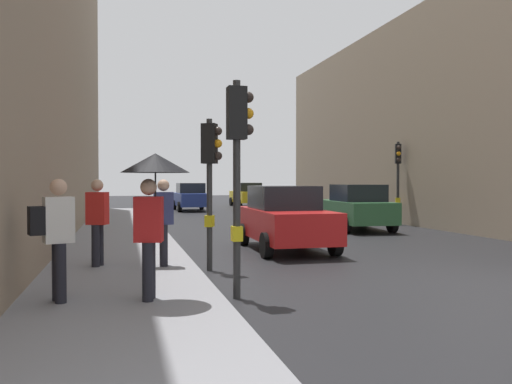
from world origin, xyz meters
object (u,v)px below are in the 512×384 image
Objects in this scene: traffic_light_mid_street at (398,168)px; pedestrian_with_grey_backpack at (161,217)px; pedestrian_with_umbrella at (153,185)px; pedestrian_with_black_backpack at (55,232)px; car_green_estate at (356,207)px; car_blue_van at (191,197)px; car_red_sedan at (285,218)px; car_yellow_taxi at (247,195)px; pedestrian_in_red_jacket at (97,219)px; traffic_light_near_right at (211,166)px; traffic_light_near_left at (238,148)px.

traffic_light_mid_street is 14.38m from pedestrian_with_grey_backpack.
pedestrian_with_umbrella is (-11.08, -12.55, -0.63)m from traffic_light_mid_street.
pedestrian_with_umbrella is 1.54m from pedestrian_with_black_backpack.
traffic_light_mid_street is at bearing 31.20° from car_green_estate.
car_blue_van is 19.59m from car_red_sedan.
pedestrian_with_grey_backpack reaches higher than car_green_estate.
pedestrian_with_umbrella reaches higher than car_red_sedan.
car_yellow_taxi is 2.39× the size of pedestrian_with_grey_backpack.
car_blue_van is at bearing 77.95° from pedestrian_in_red_jacket.
pedestrian_in_red_jacket is (-12.01, -9.18, -1.34)m from traffic_light_mid_street.
pedestrian_in_red_jacket is at bearing -151.75° from car_red_sedan.
car_red_sedan is (-7.17, -6.58, -1.60)m from traffic_light_mid_street.
pedestrian_with_black_backpack is at bearing -132.22° from car_green_estate.
pedestrian_in_red_jacket is at bearing 167.01° from pedestrian_with_grey_backpack.
traffic_light_near_right reaches higher than pedestrian_with_black_backpack.
pedestrian_with_grey_backpack reaches higher than car_blue_van.
pedestrian_in_red_jacket is at bearing -142.60° from traffic_light_mid_street.
car_blue_van is 1.00× the size of car_yellow_taxi.
pedestrian_with_grey_backpack is at bearing -98.78° from car_blue_van.
traffic_light_near_right is at bearing -4.89° from pedestrian_in_red_jacket.
traffic_light_near_right reaches higher than pedestrian_with_umbrella.
car_yellow_taxi is at bearing 98.07° from traffic_light_mid_street.
pedestrian_with_grey_backpack is 1.30m from pedestrian_in_red_jacket.
traffic_light_near_right is at bearing -105.02° from car_yellow_taxi.
pedestrian_with_grey_backpack is at bearing -106.99° from car_yellow_taxi.
traffic_light_near_left reaches higher than traffic_light_near_right.
traffic_light_near_left reaches higher than pedestrian_with_umbrella.
car_blue_van is at bearing 84.46° from traffic_light_near_left.
car_yellow_taxi is 31.51m from pedestrian_with_black_backpack.
car_red_sedan is at bearing -131.99° from car_green_estate.
car_blue_van and car_yellow_taxi have the same top height.
car_green_estate is 2.01× the size of pedestrian_with_umbrella.
traffic_light_near_right is at bearing -132.22° from car_red_sedan.
car_red_sedan is (2.53, 2.79, -1.33)m from traffic_light_near_right.
traffic_light_near_right is 0.74× the size of car_green_estate.
pedestrian_with_black_backpack is at bearing 171.85° from pedestrian_with_umbrella.
traffic_light_mid_street reaches higher than traffic_light_near_right.
traffic_light_mid_street is 17.79m from car_yellow_taxi.
pedestrian_with_umbrella is 1.21× the size of pedestrian_with_grey_backpack.
pedestrian_with_grey_backpack reaches higher than car_red_sedan.
car_blue_van is 25.85m from pedestrian_with_umbrella.
pedestrian_with_black_backpack is 1.00× the size of pedestrian_with_grey_backpack.
pedestrian_with_black_backpack is 1.00× the size of pedestrian_in_red_jacket.
pedestrian_with_grey_backpack is (-1.04, 2.61, -1.26)m from traffic_light_near_left.
pedestrian_with_black_backpack reaches higher than car_green_estate.
traffic_light_near_right is 2.71m from traffic_light_near_left.
traffic_light_near_right is 22.55m from car_blue_van.
car_green_estate is (6.96, 10.42, -1.54)m from traffic_light_near_left.
pedestrian_with_umbrella is 3.17m from pedestrian_with_grey_backpack.
pedestrian_with_black_backpack is at bearing -101.52° from car_blue_van.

